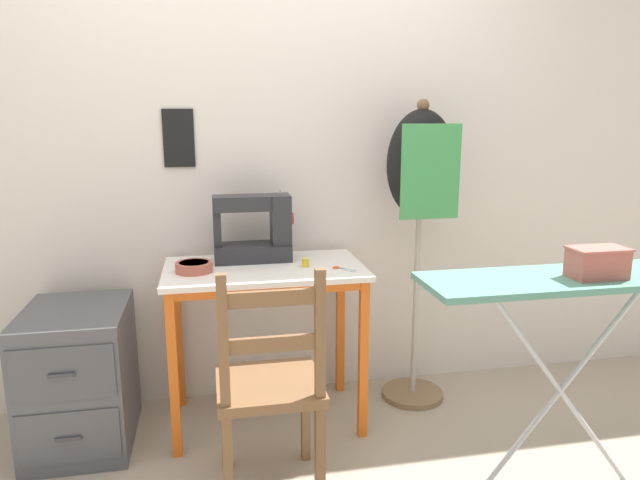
{
  "coord_description": "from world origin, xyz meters",
  "views": [
    {
      "loc": [
        -0.24,
        -2.28,
        1.46
      ],
      "look_at": [
        0.26,
        0.24,
        0.9
      ],
      "focal_mm": 32.0,
      "sensor_mm": 36.0,
      "label": 1
    }
  ],
  "objects_px": {
    "filing_cabinet": "(80,377)",
    "storage_box": "(597,263)",
    "wooden_chair": "(270,388)",
    "sewing_machine": "(257,230)",
    "ironing_board": "(570,289)",
    "scissors": "(340,268)",
    "fabric_bowl": "(194,267)",
    "thread_spool_near_machine": "(305,262)",
    "dress_form": "(420,182)"
  },
  "relations": [
    {
      "from": "scissors",
      "to": "storage_box",
      "type": "distance_m",
      "value": 1.06
    },
    {
      "from": "sewing_machine",
      "to": "storage_box",
      "type": "xyz_separation_m",
      "value": [
        1.14,
        -0.93,
        0.02
      ]
    },
    {
      "from": "sewing_machine",
      "to": "storage_box",
      "type": "height_order",
      "value": "sewing_machine"
    },
    {
      "from": "fabric_bowl",
      "to": "filing_cabinet",
      "type": "distance_m",
      "value": 0.71
    },
    {
      "from": "thread_spool_near_machine",
      "to": "dress_form",
      "type": "distance_m",
      "value": 0.7
    },
    {
      "from": "sewing_machine",
      "to": "storage_box",
      "type": "relative_size",
      "value": 1.87
    },
    {
      "from": "wooden_chair",
      "to": "ironing_board",
      "type": "relative_size",
      "value": 0.84
    },
    {
      "from": "wooden_chair",
      "to": "ironing_board",
      "type": "distance_m",
      "value": 1.18
    },
    {
      "from": "scissors",
      "to": "thread_spool_near_machine",
      "type": "height_order",
      "value": "thread_spool_near_machine"
    },
    {
      "from": "sewing_machine",
      "to": "filing_cabinet",
      "type": "bearing_deg",
      "value": -169.14
    },
    {
      "from": "fabric_bowl",
      "to": "storage_box",
      "type": "distance_m",
      "value": 1.64
    },
    {
      "from": "fabric_bowl",
      "to": "filing_cabinet",
      "type": "relative_size",
      "value": 0.26
    },
    {
      "from": "wooden_chair",
      "to": "dress_form",
      "type": "xyz_separation_m",
      "value": [
        0.82,
        0.63,
        0.7
      ]
    },
    {
      "from": "sewing_machine",
      "to": "scissors",
      "type": "bearing_deg",
      "value": -33.78
    },
    {
      "from": "filing_cabinet",
      "to": "wooden_chair",
      "type": "bearing_deg",
      "value": -33.19
    },
    {
      "from": "thread_spool_near_machine",
      "to": "ironing_board",
      "type": "xyz_separation_m",
      "value": [
        0.86,
        -0.72,
        0.04
      ]
    },
    {
      "from": "filing_cabinet",
      "to": "dress_form",
      "type": "bearing_deg",
      "value": 3.95
    },
    {
      "from": "filing_cabinet",
      "to": "ironing_board",
      "type": "xyz_separation_m",
      "value": [
        1.89,
        -0.73,
        0.52
      ]
    },
    {
      "from": "thread_spool_near_machine",
      "to": "ironing_board",
      "type": "height_order",
      "value": "ironing_board"
    },
    {
      "from": "fabric_bowl",
      "to": "thread_spool_near_machine",
      "type": "height_order",
      "value": "fabric_bowl"
    },
    {
      "from": "scissors",
      "to": "ironing_board",
      "type": "bearing_deg",
      "value": -42.55
    },
    {
      "from": "fabric_bowl",
      "to": "scissors",
      "type": "height_order",
      "value": "fabric_bowl"
    },
    {
      "from": "storage_box",
      "to": "filing_cabinet",
      "type": "bearing_deg",
      "value": 158.37
    },
    {
      "from": "wooden_chair",
      "to": "filing_cabinet",
      "type": "height_order",
      "value": "wooden_chair"
    },
    {
      "from": "sewing_machine",
      "to": "scissors",
      "type": "xyz_separation_m",
      "value": [
        0.35,
        -0.24,
        -0.15
      ]
    },
    {
      "from": "fabric_bowl",
      "to": "scissors",
      "type": "relative_size",
      "value": 1.58
    },
    {
      "from": "wooden_chair",
      "to": "sewing_machine",
      "type": "bearing_deg",
      "value": 88.09
    },
    {
      "from": "scissors",
      "to": "wooden_chair",
      "type": "bearing_deg",
      "value": -130.47
    },
    {
      "from": "filing_cabinet",
      "to": "storage_box",
      "type": "distance_m",
      "value": 2.2
    },
    {
      "from": "sewing_machine",
      "to": "storage_box",
      "type": "bearing_deg",
      "value": -39.42
    },
    {
      "from": "storage_box",
      "to": "wooden_chair",
      "type": "bearing_deg",
      "value": 167.64
    },
    {
      "from": "fabric_bowl",
      "to": "dress_form",
      "type": "relative_size",
      "value": 0.11
    },
    {
      "from": "dress_form",
      "to": "ironing_board",
      "type": "xyz_separation_m",
      "value": [
        0.27,
        -0.85,
        -0.31
      ]
    },
    {
      "from": "thread_spool_near_machine",
      "to": "dress_form",
      "type": "bearing_deg",
      "value": 11.9
    },
    {
      "from": "wooden_chair",
      "to": "storage_box",
      "type": "relative_size",
      "value": 4.63
    },
    {
      "from": "thread_spool_near_machine",
      "to": "filing_cabinet",
      "type": "height_order",
      "value": "thread_spool_near_machine"
    },
    {
      "from": "scissors",
      "to": "thread_spool_near_machine",
      "type": "bearing_deg",
      "value": 156.08
    },
    {
      "from": "filing_cabinet",
      "to": "fabric_bowl",
      "type": "bearing_deg",
      "value": -0.1
    },
    {
      "from": "thread_spool_near_machine",
      "to": "storage_box",
      "type": "distance_m",
      "value": 1.21
    },
    {
      "from": "ironing_board",
      "to": "sewing_machine",
      "type": "bearing_deg",
      "value": 140.13
    },
    {
      "from": "wooden_chair",
      "to": "filing_cabinet",
      "type": "relative_size",
      "value": 1.48
    },
    {
      "from": "sewing_machine",
      "to": "thread_spool_near_machine",
      "type": "relative_size",
      "value": 8.73
    },
    {
      "from": "scissors",
      "to": "dress_form",
      "type": "xyz_separation_m",
      "value": [
        0.44,
        0.19,
        0.36
      ]
    },
    {
      "from": "filing_cabinet",
      "to": "scissors",
      "type": "bearing_deg",
      "value": -3.89
    },
    {
      "from": "fabric_bowl",
      "to": "ironing_board",
      "type": "xyz_separation_m",
      "value": [
        1.37,
        -0.73,
        0.04
      ]
    },
    {
      "from": "thread_spool_near_machine",
      "to": "fabric_bowl",
      "type": "bearing_deg",
      "value": 178.59
    },
    {
      "from": "sewing_machine",
      "to": "fabric_bowl",
      "type": "height_order",
      "value": "sewing_machine"
    },
    {
      "from": "dress_form",
      "to": "sewing_machine",
      "type": "bearing_deg",
      "value": 176.74
    },
    {
      "from": "fabric_bowl",
      "to": "thread_spool_near_machine",
      "type": "xyz_separation_m",
      "value": [
        0.5,
        -0.01,
        -0.0
      ]
    },
    {
      "from": "scissors",
      "to": "wooden_chair",
      "type": "xyz_separation_m",
      "value": [
        -0.38,
        -0.44,
        -0.33
      ]
    }
  ]
}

